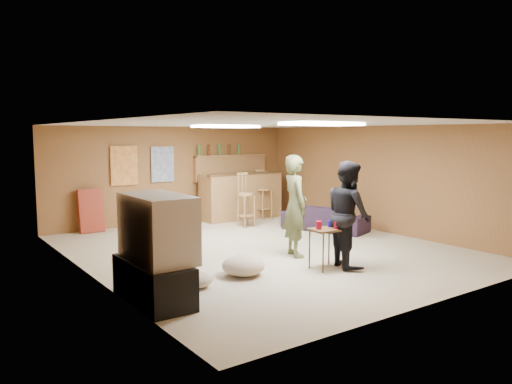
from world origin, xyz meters
TOP-DOWN VIEW (x-y plane):
  - ground at (0.00, 0.00)m, footprint 7.00×7.00m
  - ceiling at (0.00, 0.00)m, footprint 6.00×7.00m
  - wall_back at (0.00, 3.50)m, footprint 6.00×0.02m
  - wall_front at (0.00, -3.50)m, footprint 6.00×0.02m
  - wall_left at (-3.00, 0.00)m, footprint 0.02×7.00m
  - wall_right at (3.00, 0.00)m, footprint 0.02×7.00m
  - tv_stand at (-2.72, -1.50)m, footprint 0.55×1.30m
  - dvd_box at (-2.50, -1.50)m, footprint 0.35×0.50m
  - tv_body at (-2.65, -1.50)m, footprint 0.60×1.10m
  - tv_screen at (-2.34, -1.50)m, footprint 0.02×0.95m
  - bar_counter at (1.50, 2.95)m, footprint 2.00×0.60m
  - bar_lip at (1.50, 2.70)m, footprint 2.10×0.12m
  - bar_shelf at (1.50, 3.40)m, footprint 2.00×0.18m
  - bar_backing at (1.50, 3.42)m, footprint 2.00×0.14m
  - poster_left at (-1.20, 3.46)m, footprint 0.60×0.03m
  - poster_right at (-0.30, 3.46)m, footprint 0.55×0.03m
  - folding_chair_stack at (-2.00, 3.30)m, footprint 0.50×0.26m
  - ceiling_panel_front at (0.00, -1.50)m, footprint 1.20×0.60m
  - ceiling_panel_back at (0.00, 1.20)m, footprint 1.20×0.60m
  - person_olive at (0.15, -0.71)m, footprint 0.57×0.71m
  - person_black at (0.39, -1.69)m, footprint 0.85×0.95m
  - sofa at (2.13, 0.68)m, footprint 1.26×1.93m
  - tray_table at (0.02, -1.60)m, footprint 0.51×0.42m
  - cup_red_near at (-0.10, -1.57)m, footprint 0.12×0.12m
  - cup_red_far at (0.13, -1.71)m, footprint 0.09×0.09m
  - cup_blue at (0.17, -1.53)m, footprint 0.08×0.08m
  - bar_stool_left at (0.99, 1.98)m, footprint 0.49×0.49m
  - bar_stool_right at (1.93, 2.60)m, footprint 0.50×0.50m
  - cushion_near_tv at (-1.20, -1.18)m, footprint 0.78×0.78m
  - cushion_mid at (-0.89, -0.82)m, footprint 0.52×0.52m
  - cushion_far at (-2.02, -1.29)m, footprint 0.57×0.57m
  - bottle_row at (1.16, 3.38)m, footprint 1.20×0.08m

SIDE VIEW (x-z plane):
  - ground at x=0.00m, z-range 0.00..0.00m
  - cushion_far at x=-2.02m, z-range 0.00..0.20m
  - cushion_mid at x=-0.89m, z-range 0.00..0.21m
  - cushion_near_tv at x=-1.20m, z-range 0.00..0.28m
  - dvd_box at x=-2.50m, z-range 0.11..0.19m
  - tv_stand at x=-2.72m, z-range 0.00..0.50m
  - sofa at x=2.13m, z-range 0.00..0.52m
  - tray_table at x=0.02m, z-range 0.00..0.61m
  - folding_chair_stack at x=-2.00m, z-range -0.01..0.91m
  - bar_counter at x=1.50m, z-range 0.00..1.10m
  - bar_stool_left at x=0.99m, z-range 0.00..1.23m
  - bar_stool_right at x=1.93m, z-range 0.00..1.31m
  - cup_blue at x=0.17m, z-range 0.61..0.72m
  - cup_red_far at x=0.13m, z-range 0.61..0.72m
  - cup_red_near at x=-0.10m, z-range 0.61..0.74m
  - person_black at x=0.39m, z-range 0.00..1.63m
  - person_olive at x=0.15m, z-range 0.00..1.69m
  - tv_body at x=-2.65m, z-range 0.50..1.30m
  - tv_screen at x=-2.34m, z-range 0.57..1.23m
  - wall_back at x=0.00m, z-range 0.00..2.20m
  - wall_front at x=0.00m, z-range 0.00..2.20m
  - wall_left at x=-3.00m, z-range 0.00..2.20m
  - wall_right at x=3.00m, z-range 0.00..2.20m
  - bar_lip at x=1.50m, z-range 1.08..1.12m
  - bar_backing at x=1.50m, z-range 0.90..1.50m
  - poster_left at x=-1.20m, z-range 0.93..1.78m
  - poster_right at x=-0.30m, z-range 0.95..1.75m
  - bar_shelf at x=1.50m, z-range 1.48..1.52m
  - bottle_row at x=1.16m, z-range 1.52..1.78m
  - ceiling_panel_front at x=0.00m, z-range 2.15..2.19m
  - ceiling_panel_back at x=0.00m, z-range 2.15..2.19m
  - ceiling at x=0.00m, z-range 2.19..2.21m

